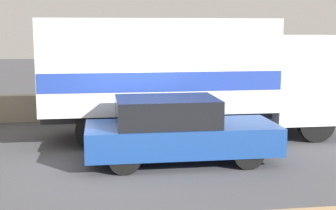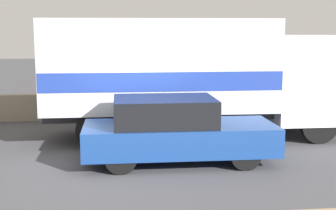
{
  "view_description": "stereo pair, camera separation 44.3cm",
  "coord_description": "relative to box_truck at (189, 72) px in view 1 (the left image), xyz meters",
  "views": [
    {
      "loc": [
        -0.83,
        -9.78,
        2.92
      ],
      "look_at": [
        0.81,
        1.45,
        1.1
      ],
      "focal_mm": 50.0,
      "sensor_mm": 36.0,
      "label": 1
    },
    {
      "loc": [
        -0.39,
        -9.83,
        2.92
      ],
      "look_at": [
        0.81,
        1.45,
        1.1
      ],
      "focal_mm": 50.0,
      "sensor_mm": 36.0,
      "label": 2
    }
  ],
  "objects": [
    {
      "name": "ground_plane",
      "position": [
        -1.57,
        -2.68,
        -1.81
      ],
      "size": [
        80.0,
        80.0,
        0.0
      ],
      "primitive_type": "plane",
      "color": "#47474C"
    },
    {
      "name": "stone_wall_backdrop",
      "position": [
        -1.57,
        2.92,
        -1.38
      ],
      "size": [
        60.0,
        0.35,
        0.86
      ],
      "color": "gray",
      "rests_on": "ground_plane"
    },
    {
      "name": "box_truck",
      "position": [
        0.0,
        0.0,
        0.0
      ],
      "size": [
        8.2,
        2.55,
        3.2
      ],
      "color": "silver",
      "rests_on": "ground_plane"
    },
    {
      "name": "car_hatchback",
      "position": [
        -0.73,
        -2.46,
        -1.08
      ],
      "size": [
        4.22,
        1.71,
        1.46
      ],
      "color": "navy",
      "rests_on": "ground_plane"
    }
  ]
}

